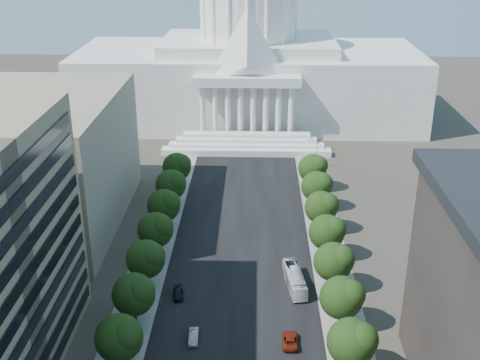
# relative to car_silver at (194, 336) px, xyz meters

# --- Properties ---
(road_asphalt) EXTENTS (30.00, 260.00, 0.01)m
(road_asphalt) POSITION_rel_car_silver_xyz_m (7.28, 34.32, -0.76)
(road_asphalt) COLOR black
(road_asphalt) RESTS_ON ground
(sidewalk_left) EXTENTS (8.00, 260.00, 0.02)m
(sidewalk_left) POSITION_rel_car_silver_xyz_m (-11.72, 34.32, -0.76)
(sidewalk_left) COLOR gray
(sidewalk_left) RESTS_ON ground
(sidewalk_right) EXTENTS (8.00, 260.00, 0.02)m
(sidewalk_right) POSITION_rel_car_silver_xyz_m (26.28, 34.32, -0.76)
(sidewalk_right) COLOR gray
(sidewalk_right) RESTS_ON ground
(capitol) EXTENTS (120.00, 56.00, 73.00)m
(capitol) POSITION_rel_car_silver_xyz_m (7.28, 129.21, 19.25)
(capitol) COLOR white
(capitol) RESTS_ON ground
(office_block_left_far) EXTENTS (38.00, 52.00, 30.00)m
(office_block_left_far) POSITION_rel_car_silver_xyz_m (-40.72, 44.32, 14.24)
(office_block_left_far) COLOR gray
(office_block_left_far) RESTS_ON ground
(tree_l_d) EXTENTS (7.79, 7.60, 9.97)m
(tree_l_d) POSITION_rel_car_silver_xyz_m (-10.39, -7.87, 5.70)
(tree_l_d) COLOR #33261C
(tree_l_d) RESTS_ON ground
(tree_l_e) EXTENTS (7.79, 7.60, 9.97)m
(tree_l_e) POSITION_rel_car_silver_xyz_m (-10.39, 4.13, 5.70)
(tree_l_e) COLOR #33261C
(tree_l_e) RESTS_ON ground
(tree_l_f) EXTENTS (7.79, 7.60, 9.97)m
(tree_l_f) POSITION_rel_car_silver_xyz_m (-10.39, 16.13, 5.70)
(tree_l_f) COLOR #33261C
(tree_l_f) RESTS_ON ground
(tree_l_g) EXTENTS (7.79, 7.60, 9.97)m
(tree_l_g) POSITION_rel_car_silver_xyz_m (-10.39, 28.13, 5.70)
(tree_l_g) COLOR #33261C
(tree_l_g) RESTS_ON ground
(tree_l_h) EXTENTS (7.79, 7.60, 9.97)m
(tree_l_h) POSITION_rel_car_silver_xyz_m (-10.39, 40.13, 5.70)
(tree_l_h) COLOR #33261C
(tree_l_h) RESTS_ON ground
(tree_l_i) EXTENTS (7.79, 7.60, 9.97)m
(tree_l_i) POSITION_rel_car_silver_xyz_m (-10.39, 52.13, 5.70)
(tree_l_i) COLOR #33261C
(tree_l_i) RESTS_ON ground
(tree_l_j) EXTENTS (7.79, 7.60, 9.97)m
(tree_l_j) POSITION_rel_car_silver_xyz_m (-10.39, 64.13, 5.70)
(tree_l_j) COLOR #33261C
(tree_l_j) RESTS_ON ground
(tree_r_d) EXTENTS (7.79, 7.60, 9.97)m
(tree_r_d) POSITION_rel_car_silver_xyz_m (25.61, -7.87, 5.70)
(tree_r_d) COLOR #33261C
(tree_r_d) RESTS_ON ground
(tree_r_e) EXTENTS (7.79, 7.60, 9.97)m
(tree_r_e) POSITION_rel_car_silver_xyz_m (25.61, 4.13, 5.70)
(tree_r_e) COLOR #33261C
(tree_r_e) RESTS_ON ground
(tree_r_f) EXTENTS (7.79, 7.60, 9.97)m
(tree_r_f) POSITION_rel_car_silver_xyz_m (25.61, 16.13, 5.70)
(tree_r_f) COLOR #33261C
(tree_r_f) RESTS_ON ground
(tree_r_g) EXTENTS (7.79, 7.60, 9.97)m
(tree_r_g) POSITION_rel_car_silver_xyz_m (25.61, 28.13, 5.70)
(tree_r_g) COLOR #33261C
(tree_r_g) RESTS_ON ground
(tree_r_h) EXTENTS (7.79, 7.60, 9.97)m
(tree_r_h) POSITION_rel_car_silver_xyz_m (25.61, 40.13, 5.70)
(tree_r_h) COLOR #33261C
(tree_r_h) RESTS_ON ground
(tree_r_i) EXTENTS (7.79, 7.60, 9.97)m
(tree_r_i) POSITION_rel_car_silver_xyz_m (25.61, 52.13, 5.70)
(tree_r_i) COLOR #33261C
(tree_r_i) RESTS_ON ground
(tree_r_j) EXTENTS (7.79, 7.60, 9.97)m
(tree_r_j) POSITION_rel_car_silver_xyz_m (25.61, 64.13, 5.70)
(tree_r_j) COLOR #33261C
(tree_r_j) RESTS_ON ground
(streetlight_c) EXTENTS (2.61, 0.44, 9.00)m
(streetlight_c) POSITION_rel_car_silver_xyz_m (27.18, 4.32, 5.07)
(streetlight_c) COLOR gray
(streetlight_c) RESTS_ON ground
(streetlight_d) EXTENTS (2.61, 0.44, 9.00)m
(streetlight_d) POSITION_rel_car_silver_xyz_m (27.18, 29.32, 5.07)
(streetlight_d) COLOR gray
(streetlight_d) RESTS_ON ground
(streetlight_e) EXTENTS (2.61, 0.44, 9.00)m
(streetlight_e) POSITION_rel_car_silver_xyz_m (27.18, 54.32, 5.07)
(streetlight_e) COLOR gray
(streetlight_e) RESTS_ON ground
(streetlight_f) EXTENTS (2.61, 0.44, 9.00)m
(streetlight_f) POSITION_rel_car_silver_xyz_m (27.18, 79.32, 5.07)
(streetlight_f) COLOR gray
(streetlight_f) RESTS_ON ground
(car_silver) EXTENTS (1.81, 4.66, 1.51)m
(car_silver) POSITION_rel_car_silver_xyz_m (0.00, 0.00, 0.00)
(car_silver) COLOR #929598
(car_silver) RESTS_ON ground
(car_red) EXTENTS (2.69, 5.62, 1.55)m
(car_red) POSITION_rel_car_silver_xyz_m (16.37, -0.55, 0.02)
(car_red) COLOR maroon
(car_red) RESTS_ON ground
(car_dark_b) EXTENTS (2.38, 4.74, 1.32)m
(car_dark_b) POSITION_rel_car_silver_xyz_m (-4.21, 12.98, -0.09)
(car_dark_b) COLOR black
(car_dark_b) RESTS_ON ground
(city_bus) EXTENTS (4.46, 12.42, 3.38)m
(city_bus) POSITION_rel_car_silver_xyz_m (18.12, 17.07, 0.94)
(city_bus) COLOR silver
(city_bus) RESTS_ON ground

